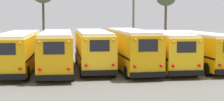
% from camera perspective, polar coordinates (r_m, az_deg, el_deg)
% --- Properties ---
extents(ground_plane, '(160.00, 160.00, 0.00)m').
position_cam_1_polar(ground_plane, '(28.42, -0.23, -3.09)').
color(ground_plane, '#66635E').
extents(school_bus_0, '(3.11, 10.83, 3.08)m').
position_cam_1_polar(school_bus_0, '(27.76, -15.29, 0.01)').
color(school_bus_0, '#EAAA0F').
rests_on(school_bus_0, ground).
extents(school_bus_1, '(2.81, 10.17, 3.18)m').
position_cam_1_polar(school_bus_1, '(26.77, -9.21, -0.01)').
color(school_bus_1, '#E5A00C').
rests_on(school_bus_1, ground).
extents(school_bus_2, '(2.70, 9.81, 3.17)m').
position_cam_1_polar(school_bus_2, '(27.87, -3.17, 0.32)').
color(school_bus_2, yellow).
rests_on(school_bus_2, ground).
extents(school_bus_3, '(2.63, 10.09, 3.27)m').
position_cam_1_polar(school_bus_3, '(27.46, 3.15, 0.31)').
color(school_bus_3, '#E5A00C').
rests_on(school_bus_3, ground).
extents(school_bus_4, '(2.82, 9.93, 3.06)m').
position_cam_1_polar(school_bus_4, '(28.32, 8.92, 0.20)').
color(school_bus_4, yellow).
rests_on(school_bus_4, ground).
extents(school_bus_5, '(2.97, 10.22, 3.00)m').
position_cam_1_polar(school_bus_5, '(29.52, 14.25, 0.28)').
color(school_bus_5, '#E5A00C').
rests_on(school_bus_5, ground).
extents(utility_pole, '(1.80, 0.27, 7.87)m').
position_cam_1_polar(utility_pole, '(41.11, 3.59, 5.42)').
color(utility_pole, '#75604C').
rests_on(utility_pole, ground).
extents(bare_tree_0, '(2.75, 2.75, 7.86)m').
position_cam_1_polar(bare_tree_0, '(51.40, 8.96, 8.29)').
color(bare_tree_0, brown).
rests_on(bare_tree_0, ground).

